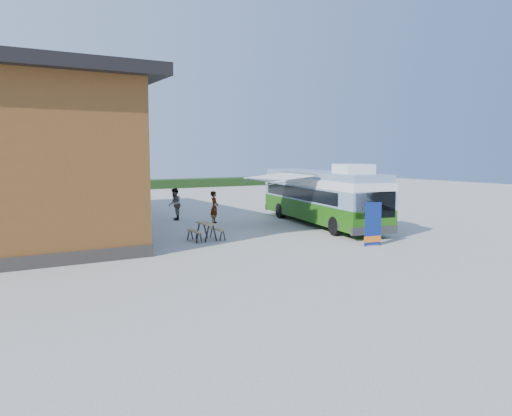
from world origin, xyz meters
TOP-DOWN VIEW (x-y plane):
  - ground at (0.00, 0.00)m, footprint 100.00×100.00m
  - barn at (-10.50, 10.00)m, footprint 9.60×21.20m
  - hedge at (8.00, 38.00)m, footprint 40.00×3.00m
  - bus at (4.79, 3.88)m, footprint 4.53×11.78m
  - awning at (2.27, 4.22)m, footprint 3.39×4.69m
  - banner at (2.66, -2.66)m, footprint 0.83×0.28m
  - picnic_table at (-3.09, 2.36)m, footprint 1.46×1.30m
  - person_a at (-0.29, 7.35)m, footprint 0.78×0.82m
  - person_b at (-1.76, 9.91)m, footprint 1.03×1.15m
  - slurry_tanker at (-5.70, 19.85)m, footprint 3.15×6.67m

SIDE VIEW (x-z plane):
  - ground at x=0.00m, z-range 0.00..0.00m
  - hedge at x=8.00m, z-range 0.00..1.00m
  - picnic_table at x=-3.09m, z-range 0.20..1.03m
  - banner at x=2.66m, z-range -0.18..1.76m
  - person_a at x=-0.29m, z-range 0.00..1.89m
  - person_b at x=-1.76m, z-range 0.00..1.97m
  - slurry_tanker at x=-5.70m, z-range 0.19..2.71m
  - bus at x=4.79m, z-range -0.08..3.46m
  - awning at x=2.27m, z-range 2.31..2.83m
  - barn at x=-10.50m, z-range -0.16..7.34m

